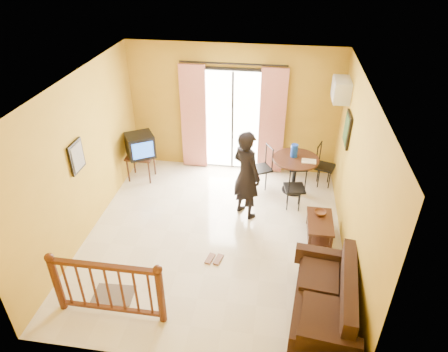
# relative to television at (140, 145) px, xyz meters

# --- Properties ---
(ground) EXTENTS (5.00, 5.00, 0.00)m
(ground) POSITION_rel_television_xyz_m (1.87, -1.69, -0.81)
(ground) COLOR beige
(ground) RESTS_ON ground
(room_shell) EXTENTS (5.00, 5.00, 5.00)m
(room_shell) POSITION_rel_television_xyz_m (1.87, -1.69, 0.89)
(room_shell) COLOR white
(room_shell) RESTS_ON ground
(balcony_door) EXTENTS (2.25, 0.14, 2.46)m
(balcony_door) POSITION_rel_television_xyz_m (1.87, 0.74, 0.37)
(balcony_door) COLOR black
(balcony_door) RESTS_ON ground
(tv_table) EXTENTS (0.56, 0.47, 0.57)m
(tv_table) POSITION_rel_television_xyz_m (-0.03, 0.00, -0.32)
(tv_table) COLOR black
(tv_table) RESTS_ON ground
(television) EXTENTS (0.73, 0.71, 0.49)m
(television) POSITION_rel_television_xyz_m (0.00, 0.00, 0.00)
(television) COLOR black
(television) RESTS_ON tv_table
(picture_left) EXTENTS (0.05, 0.42, 0.52)m
(picture_left) POSITION_rel_television_xyz_m (-0.35, -1.89, 0.74)
(picture_left) COLOR black
(picture_left) RESTS_ON room_shell
(dining_table) EXTENTS (0.93, 0.93, 0.78)m
(dining_table) POSITION_rel_television_xyz_m (3.26, -0.01, -0.20)
(dining_table) COLOR black
(dining_table) RESTS_ON ground
(water_jug) EXTENTS (0.14, 0.14, 0.27)m
(water_jug) POSITION_rel_television_xyz_m (3.21, 0.06, 0.10)
(water_jug) COLOR #1238A9
(water_jug) RESTS_ON dining_table
(serving_tray) EXTENTS (0.29, 0.20, 0.02)m
(serving_tray) POSITION_rel_television_xyz_m (3.51, -0.11, -0.03)
(serving_tray) COLOR #F0E3CC
(serving_tray) RESTS_ON dining_table
(dining_chairs) EXTENTS (1.85, 1.40, 0.95)m
(dining_chairs) POSITION_rel_television_xyz_m (3.24, -0.09, -0.81)
(dining_chairs) COLOR black
(dining_chairs) RESTS_ON ground
(air_conditioner) EXTENTS (0.31, 0.60, 0.40)m
(air_conditioner) POSITION_rel_television_xyz_m (3.96, 0.26, 1.34)
(air_conditioner) COLOR silver
(air_conditioner) RESTS_ON room_shell
(botanical_print) EXTENTS (0.05, 0.50, 0.60)m
(botanical_print) POSITION_rel_television_xyz_m (4.08, -0.39, 0.84)
(botanical_print) COLOR black
(botanical_print) RESTS_ON room_shell
(coffee_table) EXTENTS (0.44, 0.80, 0.36)m
(coffee_table) POSITION_rel_television_xyz_m (3.72, -1.44, -0.58)
(coffee_table) COLOR black
(coffee_table) RESTS_ON ground
(bowl) EXTENTS (0.23, 0.23, 0.07)m
(bowl) POSITION_rel_television_xyz_m (3.72, -1.25, -0.42)
(bowl) COLOR brown
(bowl) RESTS_ON coffee_table
(sofa) EXTENTS (0.95, 1.77, 0.81)m
(sofa) POSITION_rel_television_xyz_m (3.72, -3.20, -0.51)
(sofa) COLOR black
(sofa) RESTS_ON ground
(standing_person) EXTENTS (0.76, 0.73, 1.75)m
(standing_person) POSITION_rel_television_xyz_m (2.35, -0.95, 0.06)
(standing_person) COLOR black
(standing_person) RESTS_ON ground
(stair_balustrade) EXTENTS (1.63, 0.13, 1.04)m
(stair_balustrade) POSITION_rel_television_xyz_m (0.72, -3.59, -0.25)
(stair_balustrade) COLOR #471E0F
(stair_balustrade) RESTS_ON ground
(doormat) EXTENTS (0.62, 0.44, 0.02)m
(doormat) POSITION_rel_television_xyz_m (0.60, -3.28, -0.80)
(doormat) COLOR #5C514A
(doormat) RESTS_ON ground
(sandals) EXTENTS (0.29, 0.27, 0.03)m
(sandals) POSITION_rel_television_xyz_m (1.97, -2.31, -0.80)
(sandals) COLOR brown
(sandals) RESTS_ON ground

